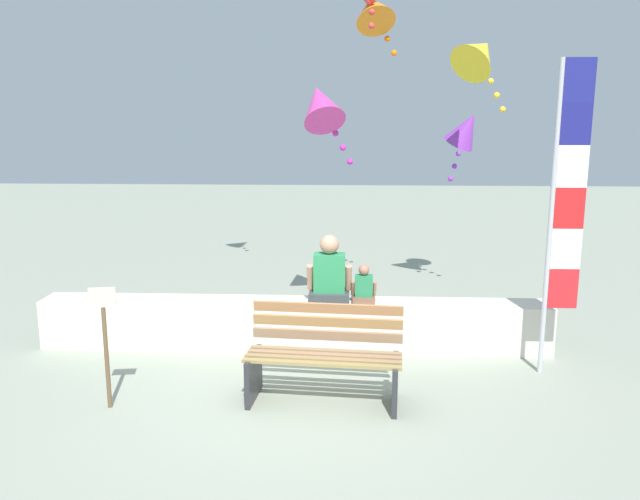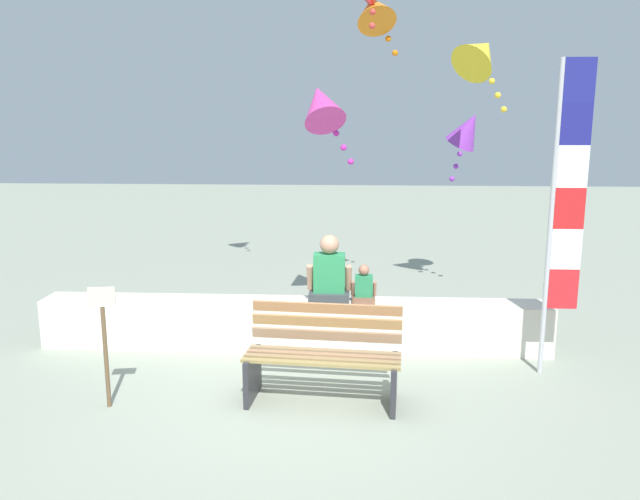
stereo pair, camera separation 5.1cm
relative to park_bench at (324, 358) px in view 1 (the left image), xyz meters
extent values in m
plane|color=gray|center=(-0.41, 0.07, -0.41)|extent=(40.00, 40.00, 0.00)
cube|color=silver|center=(-0.41, 1.38, -0.12)|extent=(5.87, 0.45, 0.57)
cube|color=#99814C|center=(-0.02, -0.25, 0.04)|extent=(1.46, 0.19, 0.03)
cube|color=#97784C|center=(-0.01, -0.14, 0.04)|extent=(1.46, 0.19, 0.03)
cube|color=#9C7554|center=(0.00, -0.02, 0.04)|extent=(1.46, 0.19, 0.03)
cube|color=#977955|center=(0.01, 0.09, 0.04)|extent=(1.46, 0.19, 0.03)
cube|color=#9C795A|center=(0.02, 0.20, 0.16)|extent=(1.46, 0.17, 0.10)
cube|color=#A47848|center=(0.02, 0.22, 0.29)|extent=(1.46, 0.17, 0.10)
cube|color=#A67148|center=(0.02, 0.24, 0.42)|extent=(1.46, 0.17, 0.10)
cube|color=#2D2D33|center=(-0.68, -0.02, -0.18)|extent=(0.10, 0.53, 0.45)
cube|color=#2D2D33|center=(0.66, -0.14, -0.18)|extent=(0.10, 0.53, 0.45)
cube|color=#393F42|center=(0.00, 1.35, 0.23)|extent=(0.46, 0.37, 0.12)
cube|color=#2B8A51|center=(0.00, 1.35, 0.51)|extent=(0.35, 0.23, 0.44)
cylinder|color=tan|center=(-0.22, 1.33, 0.45)|extent=(0.07, 0.18, 0.32)
cylinder|color=tan|center=(0.22, 1.33, 0.45)|extent=(0.07, 0.18, 0.32)
sphere|color=tan|center=(0.00, 1.35, 0.83)|extent=(0.22, 0.22, 0.22)
cube|color=brown|center=(0.39, 1.35, 0.20)|extent=(0.26, 0.21, 0.07)
cube|color=#298150|center=(0.39, 1.35, 0.36)|extent=(0.20, 0.13, 0.25)
cylinder|color=#A36C55|center=(0.27, 1.34, 0.33)|extent=(0.04, 0.10, 0.18)
cylinder|color=#A36C55|center=(0.52, 1.34, 0.33)|extent=(0.04, 0.10, 0.18)
sphere|color=#A36C55|center=(0.39, 1.35, 0.54)|extent=(0.12, 0.12, 0.12)
cylinder|color=#B7B7BC|center=(2.25, 0.76, 1.20)|extent=(0.05, 0.05, 3.21)
cube|color=red|center=(2.43, 0.76, 0.51)|extent=(0.30, 0.02, 0.42)
cube|color=white|center=(2.43, 0.76, 0.93)|extent=(0.30, 0.02, 0.42)
cube|color=red|center=(2.43, 0.76, 1.34)|extent=(0.30, 0.02, 0.42)
cube|color=white|center=(2.43, 0.76, 1.76)|extent=(0.30, 0.02, 0.42)
cube|color=navy|center=(2.43, 0.76, 2.18)|extent=(0.30, 0.02, 0.42)
cube|color=navy|center=(2.43, 0.76, 2.59)|extent=(0.30, 0.02, 0.42)
cone|color=yellow|center=(1.90, 3.10, 3.06)|extent=(0.93, 0.94, 0.76)
sphere|color=yellow|center=(1.97, 3.03, 2.88)|extent=(0.08, 0.08, 0.08)
sphere|color=yellow|center=(2.04, 2.96, 2.70)|extent=(0.08, 0.08, 0.08)
sphere|color=yellow|center=(2.11, 2.89, 2.52)|extent=(0.08, 0.08, 0.08)
sphere|color=yellow|center=(2.18, 2.82, 2.34)|extent=(0.08, 0.08, 0.08)
cone|color=orange|center=(0.51, 3.15, 3.63)|extent=(0.67, 0.79, 0.67)
sphere|color=orange|center=(0.60, 3.17, 3.45)|extent=(0.08, 0.08, 0.08)
sphere|color=orange|center=(0.70, 3.20, 3.27)|extent=(0.08, 0.08, 0.08)
sphere|color=orange|center=(0.80, 3.23, 3.09)|extent=(0.08, 0.08, 0.08)
cone|color=#DB3D9E|center=(-0.15, 2.40, 2.40)|extent=(0.76, 0.89, 0.76)
sphere|color=#C92AA9|center=(-0.06, 2.43, 2.22)|extent=(0.08, 0.08, 0.08)
sphere|color=#C92AA9|center=(0.04, 2.47, 2.04)|extent=(0.08, 0.08, 0.08)
sphere|color=#C92AA9|center=(0.13, 2.51, 1.86)|extent=(0.08, 0.08, 0.08)
sphere|color=#C92AA9|center=(0.22, 2.54, 1.68)|extent=(0.08, 0.08, 0.08)
cone|color=purple|center=(1.97, 4.19, 2.07)|extent=(0.81, 0.78, 0.67)
sphere|color=purple|center=(1.91, 4.11, 1.89)|extent=(0.08, 0.08, 0.08)
sphere|color=purple|center=(1.84, 4.03, 1.71)|extent=(0.08, 0.08, 0.08)
sphere|color=purple|center=(1.78, 3.95, 1.53)|extent=(0.08, 0.08, 0.08)
sphere|color=purple|center=(1.72, 3.87, 1.35)|extent=(0.08, 0.08, 0.08)
sphere|color=#DD3F33|center=(0.48, 2.76, 3.54)|extent=(0.08, 0.08, 0.08)
sphere|color=#DD3F33|center=(0.47, 2.66, 3.36)|extent=(0.08, 0.08, 0.08)
cylinder|color=brown|center=(-1.99, -0.28, 0.07)|extent=(0.04, 0.04, 0.96)
cube|color=beige|center=(-1.99, -0.28, 0.65)|extent=(0.24, 0.06, 0.18)
camera|label=1|loc=(0.23, -5.66, 2.22)|focal=35.60mm
camera|label=2|loc=(0.28, -5.66, 2.22)|focal=35.60mm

